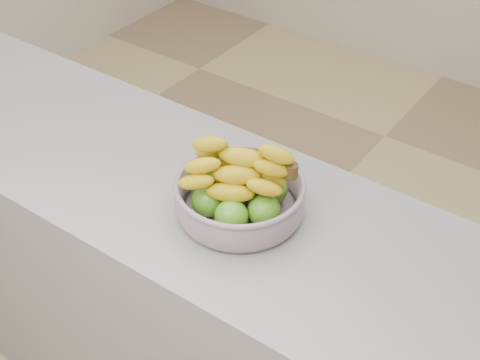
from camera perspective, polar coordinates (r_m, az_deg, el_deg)
The scene contains 3 objects.
ground at distance 2.73m, azimuth 0.85°, elevation -8.32°, with size 4.00×4.00×0.00m, color tan.
counter at distance 2.12m, azimuth -7.35°, elevation -8.43°, with size 2.00×0.60×0.90m, color gray.
fruit_bowl at distance 1.62m, azimuth -0.01°, elevation -1.10°, with size 0.32×0.32×0.19m.
Camera 1 is at (1.05, -1.54, 1.99)m, focal length 50.00 mm.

